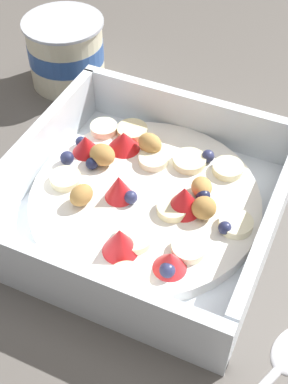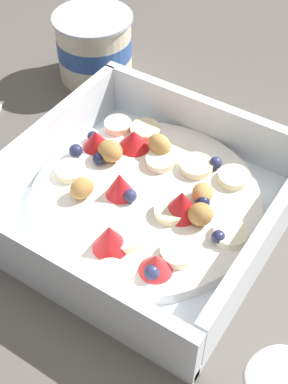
% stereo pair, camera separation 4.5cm
% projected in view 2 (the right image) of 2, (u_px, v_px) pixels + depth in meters
% --- Properties ---
extents(ground_plane, '(2.40, 2.40, 0.00)m').
position_uv_depth(ground_plane, '(157.00, 219.00, 0.47)').
color(ground_plane, '#56514C').
extents(fruit_bowl, '(0.22, 0.22, 0.06)m').
position_uv_depth(fruit_bowl, '(144.00, 201.00, 0.46)').
color(fruit_bowl, white).
rests_on(fruit_bowl, ground).
extents(yogurt_cup, '(0.09, 0.09, 0.07)m').
position_uv_depth(yogurt_cup, '(94.00, 47.00, 0.59)').
color(yogurt_cup, beige).
rests_on(yogurt_cup, ground).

